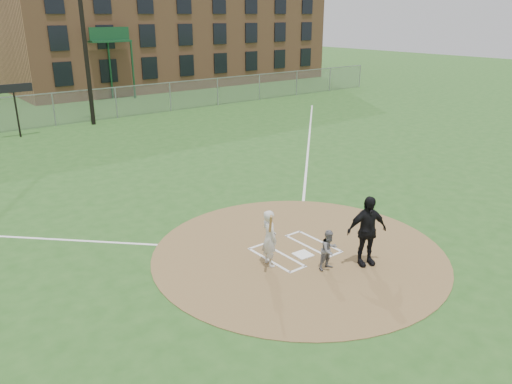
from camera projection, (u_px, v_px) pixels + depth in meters
ground at (299, 253)px, 14.38m from camera, size 140.00×140.00×0.00m
dirt_circle at (299, 252)px, 14.37m from camera, size 8.40×8.40×0.02m
home_plate at (303, 255)px, 14.19m from camera, size 0.50×0.50×0.03m
foul_line_first at (309, 145)px, 26.27m from camera, size 17.04×17.04×0.01m
catcher at (329, 250)px, 13.25m from camera, size 0.55×0.43×1.12m
umpire at (367, 231)px, 13.38m from camera, size 1.25×0.86×1.97m
batters_boxes at (295, 250)px, 14.48m from camera, size 2.08×1.88×0.01m
batter_at_plate at (269, 238)px, 13.38m from camera, size 0.75×0.98×1.78m
outfield_fence at (54, 109)px, 30.35m from camera, size 56.08×0.08×2.03m
brick_warehouse at (159, 3)px, 49.28m from camera, size 30.00×17.17×15.00m
light_pole at (81, 12)px, 28.88m from camera, size 1.20×0.30×12.22m
scoreboard_sign at (14, 94)px, 27.10m from camera, size 2.00×0.10×2.93m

